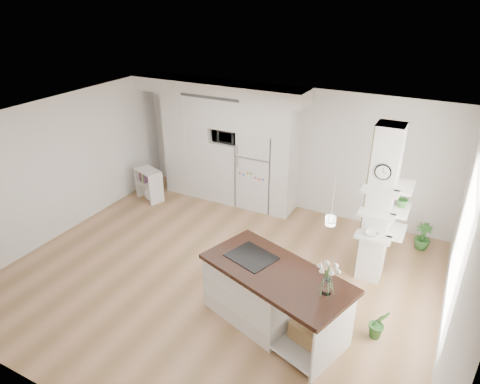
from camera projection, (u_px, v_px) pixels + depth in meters
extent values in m
cube|color=tan|center=(219.00, 275.00, 7.40)|extent=(7.00, 6.00, 0.01)
cube|color=white|center=(215.00, 124.00, 6.22)|extent=(7.00, 6.00, 0.04)
cube|color=silver|center=(287.00, 149.00, 9.21)|extent=(7.00, 0.04, 2.70)
cube|color=silver|center=(71.00, 326.00, 4.42)|extent=(7.00, 0.04, 2.70)
cube|color=silver|center=(61.00, 167.00, 8.26)|extent=(0.04, 6.00, 2.70)
cube|color=silver|center=(458.00, 266.00, 5.36)|extent=(0.04, 6.00, 2.70)
cube|color=silver|center=(193.00, 144.00, 9.92)|extent=(1.20, 0.65, 2.40)
cube|color=silver|center=(228.00, 170.00, 9.75)|extent=(0.65, 0.65, 1.42)
cube|color=silver|center=(228.00, 112.00, 9.16)|extent=(0.65, 0.65, 0.65)
cube|color=silver|center=(259.00, 116.00, 8.85)|extent=(0.85, 0.65, 0.65)
cube|color=silver|center=(285.00, 161.00, 8.97)|extent=(0.40, 0.65, 2.40)
cube|color=silver|center=(217.00, 89.00, 9.02)|extent=(4.00, 0.70, 0.30)
cube|color=#262626|center=(209.00, 97.00, 8.80)|extent=(1.40, 0.04, 0.06)
cube|color=white|center=(258.00, 169.00, 9.38)|extent=(0.78, 0.66, 1.75)
cube|color=#B2B2B7|center=(252.00, 159.00, 8.95)|extent=(0.78, 0.01, 0.03)
cube|color=silver|center=(379.00, 206.00, 6.82)|extent=(0.40, 0.40, 2.70)
cube|color=tan|center=(366.00, 203.00, 6.90)|extent=(0.02, 0.40, 2.70)
cube|color=tan|center=(382.00, 201.00, 6.98)|extent=(0.40, 0.02, 2.70)
cylinder|color=black|center=(383.00, 172.00, 6.36)|extent=(0.25, 0.03, 0.25)
cylinder|color=white|center=(383.00, 172.00, 6.35)|extent=(0.21, 0.01, 0.21)
plane|color=white|center=(460.00, 244.00, 5.54)|extent=(0.00, 2.40, 2.40)
cylinder|color=white|center=(328.00, 179.00, 5.89)|extent=(0.12, 0.12, 0.10)
cube|color=silver|center=(256.00, 289.00, 6.37)|extent=(1.61, 1.30, 0.90)
cube|color=silver|center=(309.00, 342.00, 5.86)|extent=(1.00, 1.10, 0.04)
cube|color=silver|center=(334.00, 338.00, 5.48)|extent=(0.32, 0.87, 0.90)
cube|color=black|center=(276.00, 273.00, 5.91)|extent=(2.36, 1.64, 0.06)
cube|color=black|center=(252.00, 257.00, 6.21)|extent=(0.78, 0.71, 0.01)
cube|color=#A58050|center=(307.00, 332.00, 5.82)|extent=(0.51, 0.44, 0.27)
cylinder|color=white|center=(327.00, 286.00, 5.44)|extent=(0.12, 0.12, 0.22)
cube|color=silver|center=(143.00, 181.00, 10.05)|extent=(0.15, 0.35, 0.74)
cube|color=silver|center=(156.00, 189.00, 9.66)|extent=(0.15, 0.35, 0.74)
cube|color=silver|center=(148.00, 171.00, 9.70)|extent=(0.71, 0.55, 0.03)
cube|color=silver|center=(149.00, 184.00, 9.84)|extent=(0.68, 0.54, 0.03)
sphere|color=white|center=(152.00, 193.00, 9.88)|extent=(0.36, 0.36, 0.36)
imported|color=#2F6729|center=(379.00, 323.00, 5.99)|extent=(0.34, 0.31, 0.50)
imported|color=#2F6729|center=(423.00, 237.00, 8.04)|extent=(0.32, 0.32, 0.52)
imported|color=#2D2D2D|center=(227.00, 135.00, 9.34)|extent=(0.54, 0.37, 0.30)
imported|color=#2F6729|center=(404.00, 198.00, 6.68)|extent=(0.27, 0.23, 0.30)
imported|color=white|center=(372.00, 233.00, 6.73)|extent=(0.22, 0.22, 0.05)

